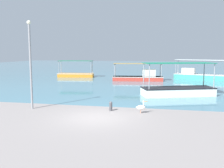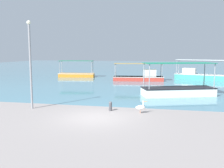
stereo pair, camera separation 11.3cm
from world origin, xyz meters
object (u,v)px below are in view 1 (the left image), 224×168
fishing_boat_near_left (140,76)px  fishing_boat_center (76,74)px  lamp_post (30,60)px  fishing_boat_far_left (178,89)px  mooring_bollard (111,106)px  pelican (141,107)px  fishing_boat_far_right (198,75)px

fishing_boat_near_left → fishing_boat_center: (-10.09, 3.03, -0.09)m
fishing_boat_center → lamp_post: (4.46, -21.06, 2.81)m
fishing_boat_far_left → lamp_post: (-9.97, -7.21, 2.74)m
mooring_bollard → pelican: bearing=-7.3°
fishing_boat_center → mooring_bollard: size_ratio=9.01×
mooring_bollard → fishing_boat_near_left: bearing=89.1°
fishing_boat_near_left → lamp_post: size_ratio=1.16×
pelican → lamp_post: 7.94m
fishing_boat_near_left → fishing_boat_far_right: 8.42m
fishing_boat_far_left → mooring_bollard: bearing=-124.4°
fishing_boat_near_left → mooring_bollard: 17.57m
fishing_boat_near_left → mooring_bollard: size_ratio=10.94×
pelican → mooring_bollard: bearing=172.7°
pelican → mooring_bollard: (-2.01, 0.26, -0.04)m
fishing_boat_center → lamp_post: lamp_post is taller
fishing_boat_center → mooring_bollard: fishing_boat_center is taller
fishing_boat_center → mooring_bollard: bearing=-64.5°
fishing_boat_far_right → fishing_boat_far_left: 14.30m
pelican → mooring_bollard: 2.03m
fishing_boat_center → fishing_boat_far_right: 17.95m
fishing_boat_far_right → mooring_bollard: size_ratio=11.43×
fishing_boat_center → pelican: (11.84, -20.85, -0.12)m
fishing_boat_far_right → lamp_post: (-13.48, -21.07, 2.66)m
fishing_boat_far_right → lamp_post: size_ratio=1.21×
fishing_boat_center → fishing_boat_near_left: bearing=-16.7°
fishing_boat_center → fishing_boat_far_right: fishing_boat_far_right is taller
lamp_post → fishing_boat_far_left: bearing=35.8°
fishing_boat_center → fishing_boat_far_right: (17.95, 0.01, 0.15)m
fishing_boat_near_left → fishing_boat_far_left: fishing_boat_far_left is taller
fishing_boat_near_left → mooring_bollard: bearing=-90.9°
fishing_boat_center → fishing_boat_far_left: 20.01m
fishing_boat_center → lamp_post: size_ratio=0.95×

